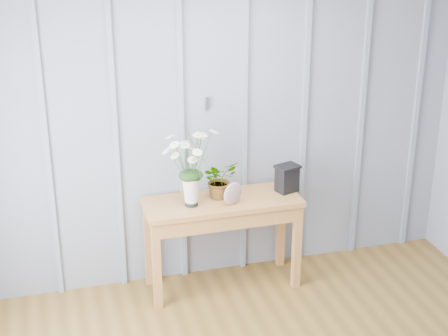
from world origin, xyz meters
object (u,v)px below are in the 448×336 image
object	(u,v)px
sideboard	(222,213)
felt_disc_vessel	(233,193)
carved_box	(287,178)
daisy_vase	(191,157)

from	to	relation	value
sideboard	felt_disc_vessel	bearing A→B (deg)	-62.37
sideboard	carved_box	distance (m)	0.58
daisy_vase	felt_disc_vessel	xyz separation A→B (m)	(0.30, -0.07, -0.30)
sideboard	felt_disc_vessel	distance (m)	0.23
sideboard	carved_box	world-z (taller)	carved_box
daisy_vase	felt_disc_vessel	world-z (taller)	daisy_vase
daisy_vase	felt_disc_vessel	bearing A→B (deg)	-12.32
carved_box	felt_disc_vessel	bearing A→B (deg)	-165.94
sideboard	carved_box	size ratio (longest dim) A/B	5.54
felt_disc_vessel	carved_box	xyz separation A→B (m)	(0.48, 0.12, 0.02)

